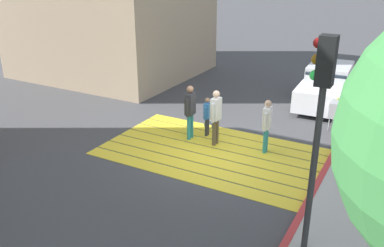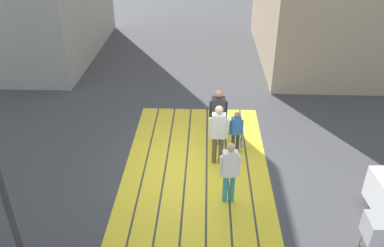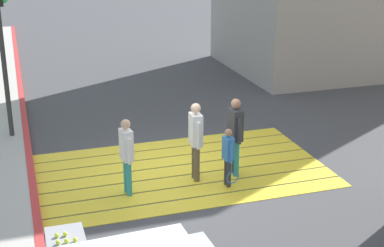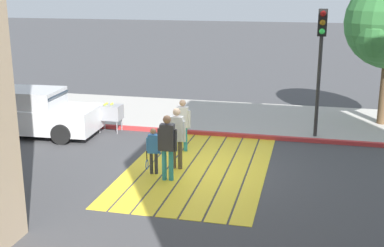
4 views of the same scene
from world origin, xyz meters
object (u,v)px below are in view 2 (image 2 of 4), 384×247
pedestrian_adult_trailing (218,131)px  pedestrian_adult_side (230,169)px  pedestrian_adult_lead (218,114)px  pedestrian_child_with_racket (236,130)px

pedestrian_adult_trailing → pedestrian_adult_side: pedestrian_adult_trailing is taller
pedestrian_adult_lead → pedestrian_adult_side: pedestrian_adult_lead is taller
pedestrian_adult_lead → pedestrian_child_with_racket: pedestrian_adult_lead is taller
pedestrian_adult_lead → pedestrian_child_with_racket: bearing=-124.8°
pedestrian_adult_trailing → pedestrian_child_with_racket: 0.80m
pedestrian_adult_trailing → pedestrian_child_with_racket: bearing=-43.1°
pedestrian_adult_lead → pedestrian_adult_side: size_ratio=1.08×
pedestrian_adult_lead → pedestrian_adult_trailing: bearing=179.3°
pedestrian_adult_lead → pedestrian_adult_trailing: size_ratio=1.01×
pedestrian_adult_side → pedestrian_adult_trailing: bearing=8.5°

